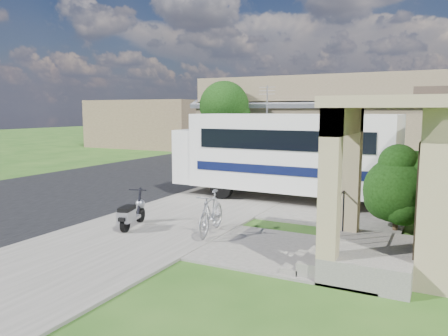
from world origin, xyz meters
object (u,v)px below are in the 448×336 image
at_px(shrub, 400,187).
at_px(scooter, 131,214).
at_px(motorhome, 285,152).
at_px(pickup_truck, 220,150).
at_px(bicycle, 211,215).
at_px(garden_hose, 337,248).
at_px(van, 262,142).

bearing_deg(shrub, scooter, -154.10).
height_order(motorhome, pickup_truck, motorhome).
bearing_deg(motorhome, pickup_truck, 129.93).
height_order(motorhome, shrub, motorhome).
relative_size(shrub, bicycle, 1.29).
xyz_separation_m(shrub, scooter, (-6.31, -3.06, -0.74)).
bearing_deg(motorhome, bicycle, -90.77).
bearing_deg(motorhome, garden_hose, -58.18).
xyz_separation_m(motorhome, garden_hose, (2.97, -4.94, -1.62)).
xyz_separation_m(bicycle, pickup_truck, (-6.96, 13.87, 0.25)).
height_order(scooter, garden_hose, scooter).
xyz_separation_m(motorhome, scooter, (-2.28, -5.63, -1.27)).
relative_size(scooter, pickup_truck, 0.26).
bearing_deg(garden_hose, scooter, -172.48).
bearing_deg(scooter, motorhome, 52.20).
distance_m(motorhome, scooter, 6.21).
distance_m(bicycle, pickup_truck, 15.52).
distance_m(bicycle, garden_hose, 3.15).
relative_size(scooter, bicycle, 0.82).
bearing_deg(bicycle, garden_hose, -6.34).
xyz_separation_m(scooter, garden_hose, (5.26, 0.69, -0.35)).
xyz_separation_m(scooter, pickup_truck, (-4.82, 14.36, 0.35)).
xyz_separation_m(motorhome, shrub, (4.02, -2.57, -0.53)).
bearing_deg(shrub, motorhome, 147.41).
height_order(shrub, van, shrub).
bearing_deg(garden_hose, van, 116.18).
relative_size(bicycle, van, 0.33).
height_order(shrub, bicycle, shrub).
bearing_deg(garden_hose, motorhome, 121.02).
xyz_separation_m(van, garden_hose, (10.32, -20.98, -0.70)).
xyz_separation_m(shrub, van, (-11.37, 18.61, -0.39)).
bearing_deg(garden_hose, pickup_truck, 126.39).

